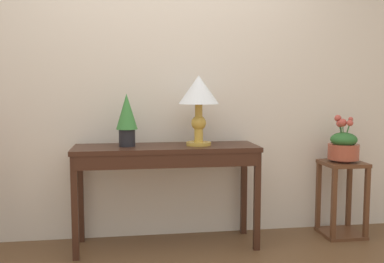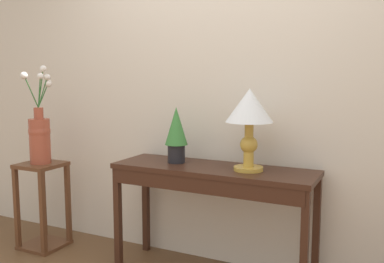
# 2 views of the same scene
# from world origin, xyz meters

# --- Properties ---
(back_wall_with_art) EXTENTS (9.00, 0.10, 2.80)m
(back_wall_with_art) POSITION_xyz_m (0.00, 1.31, 1.40)
(back_wall_with_art) COLOR beige
(back_wall_with_art) RESTS_ON ground
(console_table) EXTENTS (1.39, 0.44, 0.79)m
(console_table) POSITION_xyz_m (0.01, 0.98, 0.69)
(console_table) COLOR #381E14
(console_table) RESTS_ON ground
(table_lamp) EXTENTS (0.31, 0.31, 0.53)m
(table_lamp) POSITION_xyz_m (0.26, 1.00, 1.17)
(table_lamp) COLOR gold
(table_lamp) RESTS_ON console_table
(potted_plant_on_console) EXTENTS (0.16, 0.16, 0.40)m
(potted_plant_on_console) POSITION_xyz_m (-0.29, 1.02, 1.01)
(potted_plant_on_console) COLOR black
(potted_plant_on_console) RESTS_ON console_table
(pedestal_stand_left) EXTENTS (0.33, 0.33, 0.70)m
(pedestal_stand_left) POSITION_xyz_m (-1.45, 0.88, 0.35)
(pedestal_stand_left) COLOR #56331E
(pedestal_stand_left) RESTS_ON ground
(flower_vase_tall_left) EXTENTS (0.17, 0.25, 0.78)m
(flower_vase_tall_left) POSITION_xyz_m (-1.45, 0.88, 0.94)
(flower_vase_tall_left) COLOR #9E4733
(flower_vase_tall_left) RESTS_ON pedestal_stand_left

